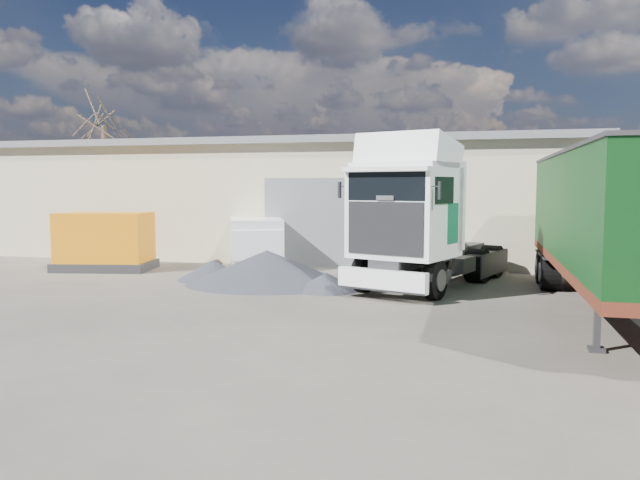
% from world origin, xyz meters
% --- Properties ---
extents(ground, '(120.00, 120.00, 0.00)m').
position_xyz_m(ground, '(0.00, 0.00, 0.00)').
color(ground, '#2B2823').
rests_on(ground, ground).
extents(warehouse, '(30.60, 12.60, 5.42)m').
position_xyz_m(warehouse, '(-6.00, 16.00, 2.66)').
color(warehouse, beige).
rests_on(warehouse, ground).
extents(bare_tree, '(4.00, 4.00, 9.60)m').
position_xyz_m(bare_tree, '(-18.00, 20.00, 7.92)').
color(bare_tree, '#382B21').
rests_on(bare_tree, ground).
extents(tractor_unit, '(4.94, 7.59, 4.86)m').
position_xyz_m(tractor_unit, '(2.71, 5.33, 2.04)').
color(tractor_unit, black).
rests_on(tractor_unit, ground).
extents(box_trailer, '(2.69, 12.52, 4.16)m').
position_xyz_m(box_trailer, '(7.82, 2.85, 2.54)').
color(box_trailer, '#2D2D30').
rests_on(box_trailer, ground).
extents(panel_van, '(3.68, 5.23, 1.98)m').
position_xyz_m(panel_van, '(-4.29, 9.61, 1.02)').
color(panel_van, black).
rests_on(panel_van, ground).
extents(orange_skip, '(3.94, 2.88, 2.24)m').
position_xyz_m(orange_skip, '(-9.56, 7.01, 0.97)').
color(orange_skip, '#2D2D30').
rests_on(orange_skip, ground).
extents(gravel_heap, '(7.06, 6.37, 1.14)m').
position_xyz_m(gravel_heap, '(-2.36, 5.22, 0.53)').
color(gravel_heap, black).
rests_on(gravel_heap, ground).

